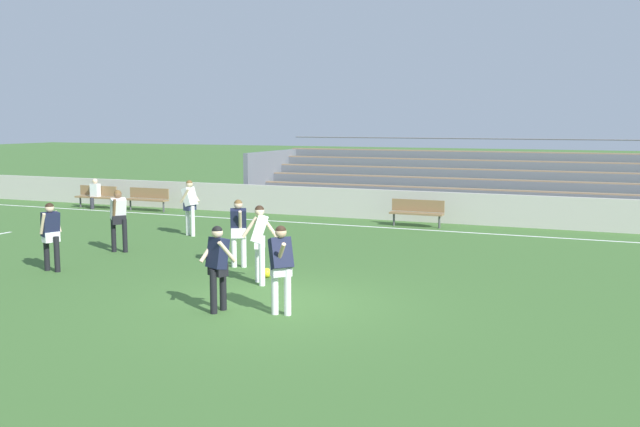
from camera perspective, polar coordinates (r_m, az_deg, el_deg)
ground_plane at (r=13.91m, az=-3.45°, el=-7.29°), size 160.00×160.00×0.00m
field_line_sideline at (r=23.53m, az=7.75°, el=-1.27°), size 44.00×0.12×0.01m
sideline_wall at (r=25.21m, az=8.84°, el=0.52°), size 48.00×0.16×1.08m
bleacher_stand at (r=27.85m, az=15.96°, el=2.33°), size 21.13×5.15×2.82m
bench_near_bin at (r=24.11m, az=7.75°, el=0.24°), size 1.80×0.40×0.90m
bench_far_left at (r=28.83m, az=-13.57°, el=1.27°), size 1.80×0.40×0.90m
bench_centre_sideline at (r=30.36m, az=-17.38°, el=1.44°), size 1.80×0.40×0.90m
spectator_seated at (r=30.26m, az=-17.53°, el=1.71°), size 0.36×0.42×1.21m
player_white_wide_left at (r=15.49m, az=-4.83°, el=-1.89°), size 0.71×0.50×1.72m
player_dark_trailing_run at (r=17.32m, az=-6.52°, el=-1.09°), size 0.50×0.62×1.65m
player_dark_pressing_high at (r=13.00m, az=-3.13°, el=-3.89°), size 0.54×0.69×1.65m
player_white_wide_right at (r=19.94m, az=-15.77°, el=-0.12°), size 0.52×0.63×1.69m
player_dark_challenging at (r=17.89m, az=-20.68°, el=-1.30°), size 0.47×0.58×1.63m
player_dark_overlapping at (r=13.33m, az=-8.16°, el=-3.79°), size 0.63×0.44×1.62m
player_white_deep_cover at (r=22.30m, az=-10.35°, el=0.87°), size 0.50×0.51×1.72m
soccer_ball at (r=16.26m, az=-4.27°, el=-4.74°), size 0.22×0.22×0.22m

